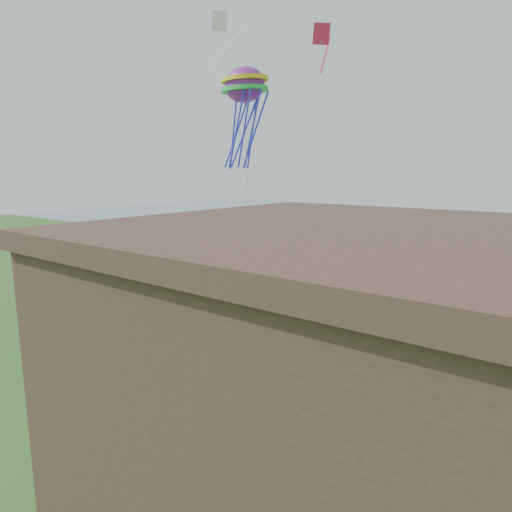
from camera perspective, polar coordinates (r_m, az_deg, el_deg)
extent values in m
plane|color=#28591E|center=(19.84, -16.90, -15.38)|extent=(160.00, 160.00, 0.00)
cube|color=tan|center=(36.34, 12.59, -3.27)|extent=(72.00, 20.00, 0.02)
cube|color=slate|center=(77.96, 26.58, 3.16)|extent=(160.00, 68.00, 0.02)
cube|color=#452F24|center=(10.52, 24.39, -18.98)|extent=(15.00, 10.00, 7.00)
cube|color=brown|center=(17.28, 28.51, -19.43)|extent=(15.00, 2.00, 0.50)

